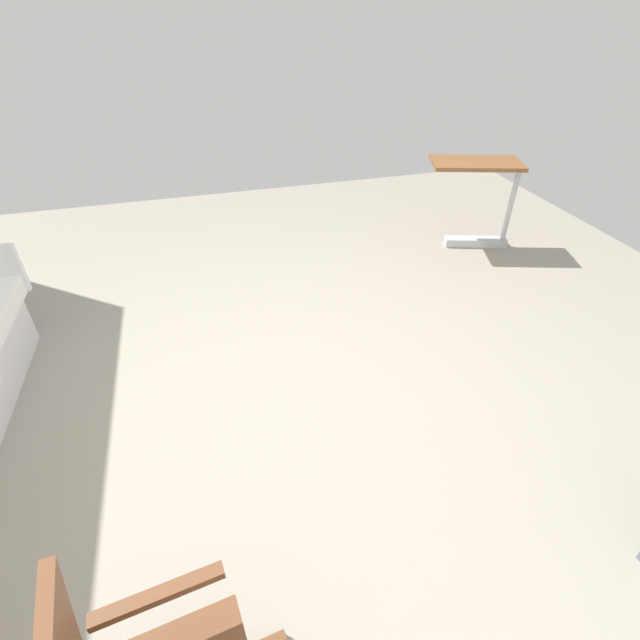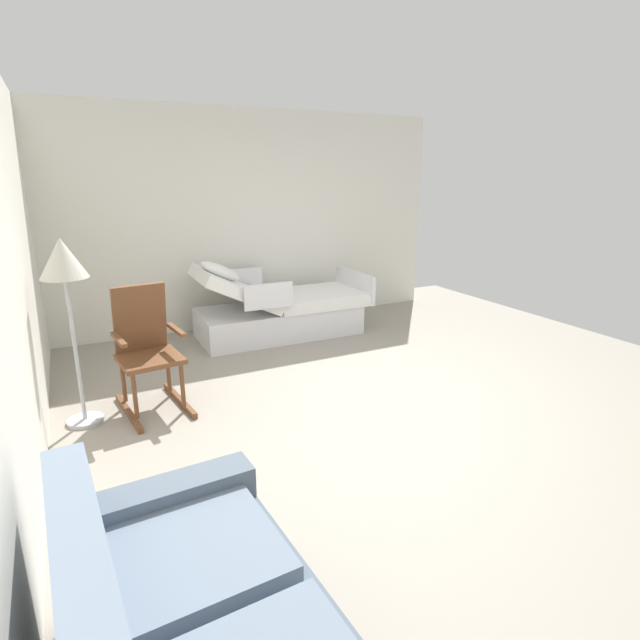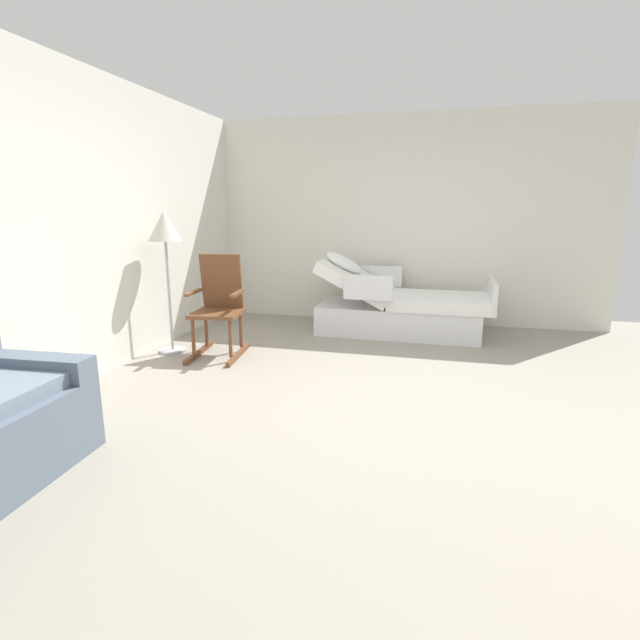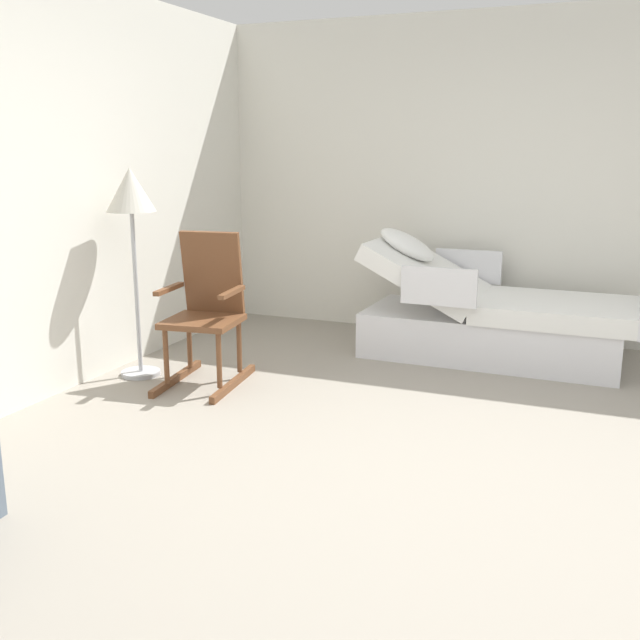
{
  "view_description": "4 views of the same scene",
  "coord_description": "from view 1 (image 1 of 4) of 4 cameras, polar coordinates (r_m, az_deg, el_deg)",
  "views": [
    {
      "loc": [
        0.52,
        2.2,
        2.12
      ],
      "look_at": [
        -0.0,
        0.34,
        0.73
      ],
      "focal_mm": 26.06,
      "sensor_mm": 36.0,
      "label": 1
    },
    {
      "loc": [
        -3.32,
        2.2,
        1.92
      ],
      "look_at": [
        -0.01,
        0.53,
        0.84
      ],
      "focal_mm": 28.28,
      "sensor_mm": 36.0,
      "label": 2
    },
    {
      "loc": [
        -3.62,
        -0.52,
        1.48
      ],
      "look_at": [
        -0.09,
        0.37,
        0.65
      ],
      "focal_mm": 27.01,
      "sensor_mm": 36.0,
      "label": 3
    },
    {
      "loc": [
        -3.44,
        -0.91,
        1.62
      ],
      "look_at": [
        0.14,
        0.55,
        0.71
      ],
      "focal_mm": 41.34,
      "sensor_mm": 36.0,
      "label": 4
    }
  ],
  "objects": [
    {
      "name": "ground_plane",
      "position": [
        3.1,
        -1.84,
        -7.46
      ],
      "size": [
        7.24,
        7.24,
        0.0
      ],
      "primitive_type": "plane",
      "color": "gray"
    },
    {
      "name": "overbed_table",
      "position": [
        4.77,
        18.99,
        14.43
      ],
      "size": [
        0.88,
        0.62,
        0.84
      ],
      "color": "#B2B5BA",
      "rests_on": "ground"
    }
  ]
}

